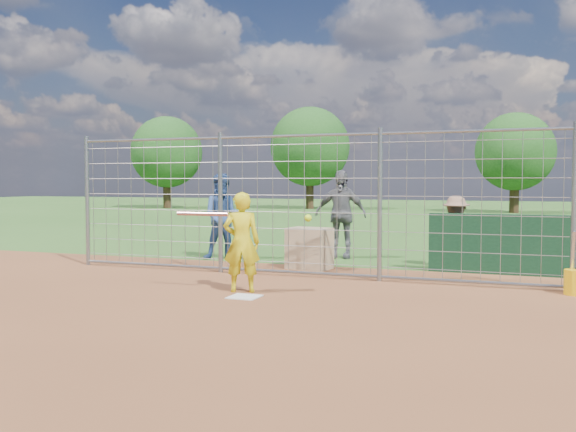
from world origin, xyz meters
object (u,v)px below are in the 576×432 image
at_px(batter, 242,242).
at_px(bystander_b, 340,214).
at_px(bystander_a, 224,217).
at_px(equipment_bin, 309,248).
at_px(bucket_with_bats, 576,279).
at_px(bystander_c, 456,232).

xyz_separation_m(batter, bystander_b, (0.17, 4.80, 0.20)).
bearing_deg(batter, bystander_a, -80.23).
relative_size(batter, equipment_bin, 1.92).
relative_size(equipment_bin, bucket_with_bats, 0.83).
bearing_deg(batter, bucket_with_bats, 177.46).
distance_m(bystander_a, bystander_b, 2.58).
height_order(batter, bystander_b, bystander_b).
relative_size(bystander_a, equipment_bin, 2.33).
bearing_deg(batter, equipment_bin, -112.97).
relative_size(bystander_c, equipment_bin, 1.77).
xyz_separation_m(bystander_a, bucket_with_bats, (6.91, -2.10, -0.69)).
relative_size(bystander_b, bucket_with_bats, 2.01).
bearing_deg(equipment_bin, bystander_c, 34.02).
distance_m(batter, bystander_a, 4.23).
relative_size(bystander_a, bystander_c, 1.32).
bearing_deg(bystander_a, equipment_bin, -44.24).
bearing_deg(bucket_with_bats, bystander_c, 129.28).
bearing_deg(equipment_bin, batter, -82.72).
height_order(bystander_a, bucket_with_bats, bystander_a).
distance_m(batter, bystander_b, 4.80).
bearing_deg(equipment_bin, bystander_a, 169.91).
distance_m(bystander_b, bystander_c, 2.70).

